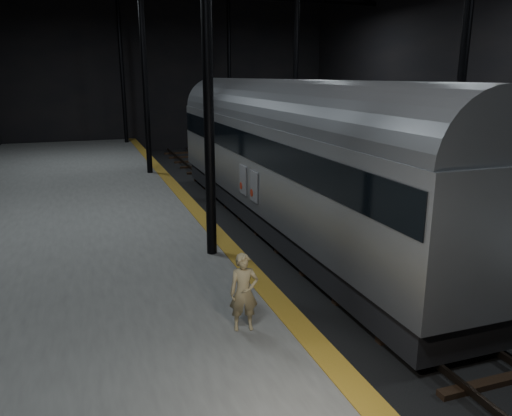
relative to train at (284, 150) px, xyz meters
name	(u,v)px	position (x,y,z in m)	size (l,w,h in m)	color
ground	(286,231)	(0.00, -0.30, -2.96)	(44.00, 44.00, 0.00)	black
platform_left	(68,240)	(-7.50, -0.30, -2.46)	(9.00, 43.80, 1.00)	#50504E
platform_right	(453,202)	(7.50, -0.30, -2.46)	(9.00, 43.80, 1.00)	#50504E
tactile_strip	(198,213)	(-3.25, -0.30, -1.96)	(0.50, 43.80, 0.01)	olive
track	(286,230)	(0.00, -0.30, -2.90)	(2.40, 43.00, 0.24)	#3F3328
train	(284,150)	(0.00, 0.00, 0.00)	(2.98, 19.88, 5.31)	#96999D
woman	(244,292)	(-4.26, -8.48, -1.23)	(0.54, 0.35, 1.47)	#98865D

